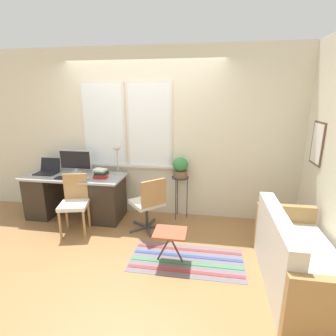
% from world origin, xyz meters
% --- Properties ---
extents(ground_plane, '(14.00, 14.00, 0.00)m').
position_xyz_m(ground_plane, '(0.00, 0.00, 0.00)').
color(ground_plane, '#9E7042').
extents(wall_back_with_window, '(9.00, 0.12, 2.70)m').
position_xyz_m(wall_back_with_window, '(-0.01, 0.73, 1.35)').
color(wall_back_with_window, beige).
rests_on(wall_back_with_window, ground_plane).
extents(wall_right_with_picture, '(0.08, 9.00, 2.70)m').
position_xyz_m(wall_right_with_picture, '(2.49, 0.00, 1.35)').
color(wall_right_with_picture, beige).
rests_on(wall_right_with_picture, ground_plane).
extents(desk, '(1.63, 0.65, 0.72)m').
position_xyz_m(desk, '(-1.09, 0.33, 0.38)').
color(desk, '#9EA3A8').
rests_on(desk, ground_plane).
extents(laptop, '(0.35, 0.29, 0.23)m').
position_xyz_m(laptop, '(-1.58, 0.39, 0.77)').
color(laptop, black).
rests_on(laptop, desk).
extents(monitor, '(0.54, 0.19, 0.38)m').
position_xyz_m(monitor, '(-1.12, 0.47, 0.92)').
color(monitor, silver).
rests_on(monitor, desk).
extents(keyboard, '(0.42, 0.12, 0.02)m').
position_xyz_m(keyboard, '(-1.08, 0.15, 0.73)').
color(keyboard, black).
rests_on(keyboard, desk).
extents(mouse, '(0.04, 0.06, 0.03)m').
position_xyz_m(mouse, '(-0.78, 0.17, 0.74)').
color(mouse, silver).
rests_on(mouse, desk).
extents(desk_lamp, '(0.15, 0.15, 0.48)m').
position_xyz_m(desk_lamp, '(-0.41, 0.52, 1.07)').
color(desk_lamp, '#BCB299').
rests_on(desk_lamp, desk).
extents(book_stack, '(0.22, 0.18, 0.15)m').
position_xyz_m(book_stack, '(-0.60, 0.26, 0.80)').
color(book_stack, red).
rests_on(book_stack, desk).
extents(desk_chair_wooden, '(0.46, 0.47, 0.85)m').
position_xyz_m(desk_chair_wooden, '(-0.86, -0.13, 0.47)').
color(desk_chair_wooden, '#B2844C').
rests_on(desk_chair_wooden, ground_plane).
extents(office_chair_swivel, '(0.60, 0.60, 0.83)m').
position_xyz_m(office_chair_swivel, '(0.21, 0.07, 0.45)').
color(office_chair_swivel, '#47474C').
rests_on(office_chair_swivel, ground_plane).
extents(couch_loveseat, '(0.70, 1.49, 0.81)m').
position_xyz_m(couch_loveseat, '(2.01, -0.88, 0.29)').
color(couch_loveseat, silver).
rests_on(couch_loveseat, ground_plane).
extents(plant_stand, '(0.27, 0.27, 0.71)m').
position_xyz_m(plant_stand, '(0.62, 0.57, 0.62)').
color(plant_stand, '#333338').
rests_on(plant_stand, ground_plane).
extents(potted_plant, '(0.24, 0.24, 0.32)m').
position_xyz_m(potted_plant, '(0.62, 0.57, 0.87)').
color(potted_plant, brown).
rests_on(potted_plant, plant_stand).
extents(floor_rug_striped, '(1.39, 0.68, 0.01)m').
position_xyz_m(floor_rug_striped, '(0.84, -0.60, 0.00)').
color(floor_rug_striped, slate).
rests_on(floor_rug_striped, ground_plane).
extents(folding_stool, '(0.39, 0.33, 0.41)m').
position_xyz_m(folding_stool, '(0.64, -0.65, 0.36)').
color(folding_stool, '#B24C33').
rests_on(folding_stool, ground_plane).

